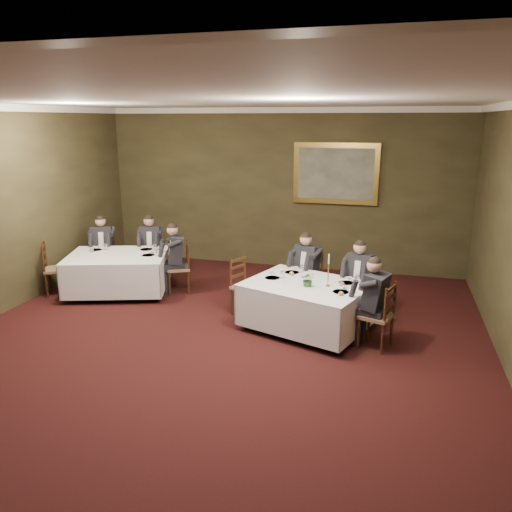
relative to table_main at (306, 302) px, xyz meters
The scene contains 25 objects.
ground 2.03m from the table_main, 126.91° to the right, with size 10.00×10.00×0.00m, color black.
ceiling 3.64m from the table_main, 126.91° to the right, with size 8.00×10.00×0.10m, color silver.
back_wall 3.84m from the table_main, 109.22° to the left, with size 8.00×0.10×3.50m, color #2F2A17.
crown_molding 3.59m from the table_main, 126.91° to the right, with size 8.00×10.00×0.12m.
table_main is the anchor object (origin of this frame).
table_second 3.86m from the table_main, 168.79° to the left, with size 2.19×1.90×0.67m.
chair_main_backleft 1.08m from the table_main, 98.77° to the left, with size 0.57×0.56×1.00m.
diner_main_backleft 1.06m from the table_main, 99.11° to the left, with size 0.56×0.60×1.35m.
chair_main_backright 1.08m from the table_main, 43.62° to the left, with size 0.55×0.53×1.00m.
diner_main_backright 1.06m from the table_main, 43.31° to the left, with size 0.53×0.58×1.35m.
chair_main_endleft 1.18m from the table_main, 161.18° to the left, with size 0.55×0.57×1.00m.
chair_main_endright 1.18m from the table_main, 18.79° to the right, with size 0.54×0.55×1.00m.
diner_main_endright 1.16m from the table_main, 18.79° to the right, with size 0.58×0.53×1.35m.
chair_sec_backleft 4.80m from the table_main, 161.73° to the left, with size 0.56×0.55×1.00m.
diner_sec_backleft 4.79m from the table_main, 161.84° to the left, with size 0.54×0.59×1.35m.
chair_sec_backright 4.04m from the table_main, 153.40° to the left, with size 0.54×0.53×1.00m.
diner_sec_backright 4.03m from the table_main, 153.52° to the left, with size 0.52×0.57×1.35m.
chair_sec_endright 2.90m from the table_main, 157.48° to the left, with size 0.57×0.58×1.00m.
diner_sec_endright 2.91m from the table_main, 157.65° to the left, with size 0.61×0.57×1.35m.
chair_sec_endleft 4.92m from the table_main, behind, with size 0.59×0.59×1.00m.
centerpiece 0.46m from the table_main, 72.82° to the right, with size 0.22×0.19×0.25m, color #2D5926.
candlestick 0.61m from the table_main, ahead, with size 0.08×0.08×0.53m.
place_setting_table_main 0.72m from the table_main, 117.90° to the left, with size 0.33×0.31×0.14m.
place_setting_table_second 4.45m from the table_main, 167.05° to the left, with size 0.33×0.31×0.14m.
painting 3.75m from the table_main, 90.00° to the left, with size 1.80×0.09×1.29m.
Camera 1 is at (2.40, -5.78, 3.25)m, focal length 35.00 mm.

